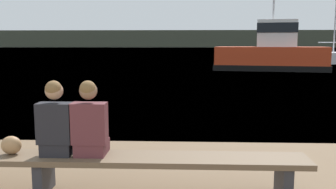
% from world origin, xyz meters
% --- Properties ---
extents(water_surface, '(240.00, 240.00, 0.00)m').
position_xyz_m(water_surface, '(0.00, 125.47, 0.00)').
color(water_surface, '#5684A3').
rests_on(water_surface, ground).
extents(far_shoreline, '(600.00, 12.00, 7.28)m').
position_xyz_m(far_shoreline, '(0.00, 165.10, 3.64)').
color(far_shoreline, '#424738').
rests_on(far_shoreline, ground).
extents(bench_main, '(6.49, 0.53, 0.47)m').
position_xyz_m(bench_main, '(-0.16, 3.00, 0.39)').
color(bench_main, brown).
rests_on(bench_main, ground).
extents(person_left, '(0.42, 0.43, 0.93)m').
position_xyz_m(person_left, '(0.02, 3.01, 0.87)').
color(person_left, black).
rests_on(person_left, bench_main).
extents(person_right, '(0.42, 0.43, 0.93)m').
position_xyz_m(person_right, '(0.44, 3.01, 0.87)').
color(person_right, '#56282D').
rests_on(person_right, bench_main).
extents(shopping_bag, '(0.25, 0.18, 0.23)m').
position_xyz_m(shopping_bag, '(-0.56, 3.02, 0.59)').
color(shopping_bag, '#9E754C').
rests_on(shopping_bag, bench_main).
extents(tugboat_red, '(7.95, 4.61, 5.59)m').
position_xyz_m(tugboat_red, '(7.55, 24.65, 1.07)').
color(tugboat_red, red).
rests_on(tugboat_red, water_surface).
extents(moored_sailboat, '(7.91, 5.09, 7.80)m').
position_xyz_m(moored_sailboat, '(15.47, 33.49, 0.52)').
color(moored_sailboat, silver).
rests_on(moored_sailboat, water_surface).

